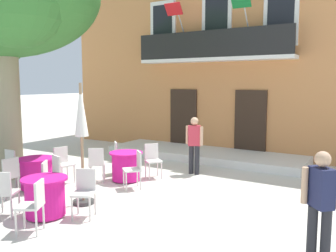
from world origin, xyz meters
TOP-DOWN VIEW (x-y plane):
  - ground_plane at (0.00, 0.00)m, footprint 120.00×120.00m
  - building_facade at (-0.53, 6.99)m, footprint 13.00×5.09m
  - entrance_step_platform at (-0.53, 4.03)m, footprint 6.73×1.95m
  - plane_tree at (-4.05, -0.90)m, footprint 5.48×4.81m
  - cafe_table_near_tree at (-1.00, 0.39)m, footprint 0.86×0.86m
  - cafe_chair_near_tree_0 at (-0.59, 1.02)m, footprint 0.56×0.56m
  - cafe_chair_near_tree_1 at (-1.59, 0.86)m, footprint 0.57×0.57m
  - cafe_chair_near_tree_2 at (-1.55, -0.13)m, footprint 0.56×0.56m
  - cafe_chair_near_tree_3 at (-0.39, -0.05)m, footprint 0.56×0.56m
  - cafe_table_middle at (-0.75, -2.43)m, footprint 0.86×0.86m
  - cafe_chair_middle_0 at (-1.36, -2.87)m, footprint 0.55×0.55m
  - cafe_chair_middle_1 at (-0.30, -3.03)m, footprint 0.55×0.55m
  - cafe_chair_middle_2 at (-0.11, -2.03)m, footprint 0.54×0.54m
  - cafe_chair_middle_3 at (-1.25, -1.87)m, footprint 0.56×0.56m
  - cafe_table_front at (-2.38, -1.32)m, footprint 0.86×0.86m
  - cafe_chair_front_0 at (-3.13, -1.38)m, footprint 0.41×0.41m
  - cafe_chair_front_1 at (-2.37, -2.07)m, footprint 0.43×0.43m
  - cafe_chair_front_2 at (-1.64, -1.48)m, footprint 0.50×0.50m
  - cafe_chair_front_3 at (-2.29, -0.57)m, footprint 0.48×0.48m
  - cafe_umbrella at (-0.66, -1.51)m, footprint 0.44×0.44m
  - pedestrian_near_entrance at (4.01, -1.66)m, footprint 0.53×0.40m
  - pedestrian_mid_plaza at (0.20, 1.93)m, footprint 0.53×0.37m

SIDE VIEW (x-z plane):
  - ground_plane at x=0.00m, z-range 0.00..0.00m
  - entrance_step_platform at x=-0.53m, z-range 0.00..0.25m
  - cafe_table_near_tree at x=-1.00m, z-range 0.01..0.77m
  - cafe_table_middle at x=-0.75m, z-range 0.01..0.77m
  - cafe_table_front at x=-2.38m, z-range 0.01..0.77m
  - cafe_chair_near_tree_0 at x=-0.59m, z-range 0.07..0.98m
  - cafe_chair_near_tree_1 at x=-1.59m, z-range 0.07..0.98m
  - cafe_chair_near_tree_2 at x=-1.55m, z-range 0.07..0.98m
  - cafe_chair_near_tree_3 at x=-0.39m, z-range 0.07..0.98m
  - cafe_chair_middle_0 at x=-1.36m, z-range 0.07..0.98m
  - cafe_chair_middle_1 at x=-0.30m, z-range 0.07..0.98m
  - cafe_chair_middle_2 at x=-0.11m, z-range 0.07..0.98m
  - cafe_chair_middle_3 at x=-1.25m, z-range 0.07..0.98m
  - cafe_chair_front_0 at x=-3.13m, z-range 0.07..0.98m
  - cafe_chair_front_1 at x=-2.37m, z-range 0.07..0.98m
  - cafe_chair_front_2 at x=-1.64m, z-range 0.07..0.98m
  - cafe_chair_front_3 at x=-2.29m, z-range 0.07..0.98m
  - pedestrian_mid_plaza at x=0.20m, z-range 0.10..1.71m
  - pedestrian_near_entrance at x=4.01m, z-range 0.10..1.73m
  - cafe_umbrella at x=-0.66m, z-range 0.39..2.94m
  - building_facade at x=-0.53m, z-range 0.00..7.50m
  - plane_tree at x=-4.05m, z-range 1.46..7.86m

